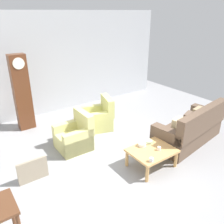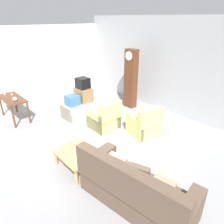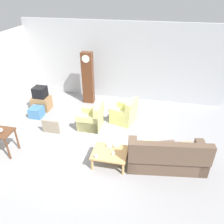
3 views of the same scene
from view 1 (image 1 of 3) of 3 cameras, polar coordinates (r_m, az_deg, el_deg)
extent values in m
plane|color=gray|center=(5.56, 1.48, -11.29)|extent=(10.40, 10.40, 0.00)
cube|color=#ADAFB5|center=(7.90, -14.54, 11.31)|extent=(8.40, 0.16, 3.20)
cube|color=brown|center=(6.43, 17.92, -5.05)|extent=(2.19, 1.12, 0.44)
cube|color=brown|center=(6.07, 21.43, -1.83)|extent=(2.11, 0.48, 0.60)
cube|color=brown|center=(7.14, 21.78, -1.62)|extent=(0.35, 0.86, 0.68)
cube|color=brown|center=(5.66, 13.31, -7.20)|extent=(0.35, 0.86, 0.68)
cube|color=#9E8966|center=(6.67, 20.04, -0.46)|extent=(0.38, 0.18, 0.36)
cube|color=brown|center=(6.28, 17.97, -1.68)|extent=(0.38, 0.23, 0.36)
cube|color=#C6B284|center=(5.89, 15.64, -3.07)|extent=(0.38, 0.19, 0.36)
cube|color=#CCC67A|center=(5.90, -9.46, -7.07)|extent=(0.77, 0.77, 0.40)
cube|color=#CCC67A|center=(5.81, -6.92, -2.29)|extent=(0.19, 0.76, 0.52)
cube|color=#CCC67A|center=(6.09, -10.76, -5.05)|extent=(0.76, 0.17, 0.60)
cube|color=#CCC67A|center=(5.61, -8.17, -7.50)|extent=(0.76, 0.17, 0.60)
cube|color=#D4D47A|center=(6.82, -3.68, -2.36)|extent=(0.95, 0.95, 0.40)
cube|color=#D4D47A|center=(6.71, -1.14, 1.55)|extent=(0.39, 0.78, 0.52)
cube|color=#D4D47A|center=(7.04, -4.34, -0.62)|extent=(0.77, 0.37, 0.60)
cube|color=#D4D47A|center=(6.51, -3.00, -2.66)|extent=(0.77, 0.37, 0.60)
cube|color=tan|center=(5.17, 9.75, -9.31)|extent=(0.96, 0.76, 0.05)
cylinder|color=tan|center=(4.86, 8.64, -14.71)|extent=(0.07, 0.07, 0.37)
cylinder|color=tan|center=(5.38, 15.33, -11.11)|extent=(0.07, 0.07, 0.37)
cylinder|color=tan|center=(5.24, 3.69, -11.25)|extent=(0.07, 0.07, 0.37)
cylinder|color=tan|center=(5.73, 10.38, -8.29)|extent=(0.07, 0.07, 0.37)
cylinder|color=#56331E|center=(4.16, -23.28, -21.39)|extent=(0.06, 0.06, 0.72)
cube|color=#562D19|center=(6.96, -21.17, 4.33)|extent=(0.44, 0.28, 2.14)
cylinder|color=silver|center=(6.61, -21.89, 10.96)|extent=(0.30, 0.02, 0.30)
cube|color=gray|center=(5.06, -18.80, -13.40)|extent=(0.60, 0.05, 0.48)
cylinder|color=white|center=(5.15, 11.44, -8.75)|extent=(0.08, 0.08, 0.08)
cylinder|color=silver|center=(4.77, 9.63, -11.44)|extent=(0.08, 0.08, 0.09)
cylinder|color=white|center=(5.24, 7.39, -7.89)|extent=(0.18, 0.18, 0.08)
cylinder|color=#B2C69E|center=(5.37, 8.88, -7.18)|extent=(0.18, 0.18, 0.06)
camera|label=2|loc=(6.54, 47.72, 15.98)|focal=32.84mm
camera|label=3|loc=(4.65, 82.77, 20.81)|focal=35.31mm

